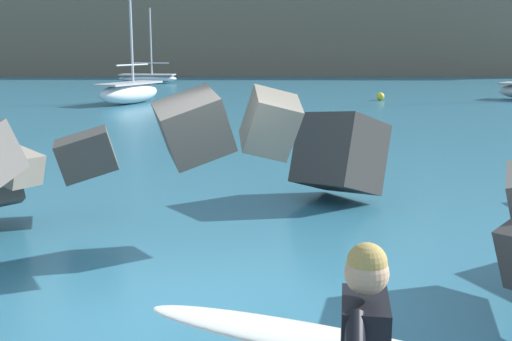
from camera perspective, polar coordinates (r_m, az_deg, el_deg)
ground_plane at (r=7.64m, az=-5.05°, el=-11.08°), size 400.00×400.00×0.00m
breakwater_jetty at (r=9.52m, az=7.15°, el=0.16°), size 30.10×7.48×2.41m
boat_near_centre at (r=33.11m, az=-11.54°, el=7.14°), size 3.14×4.83×8.35m
boat_mid_centre at (r=51.89m, az=-9.93°, el=8.39°), size 4.85×2.06×5.97m
mooring_buoy_inner at (r=35.15m, az=11.36°, el=6.70°), size 0.44×0.44×0.44m
headland_bluff at (r=84.34m, az=-6.38°, el=13.98°), size 93.47×41.59×13.87m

